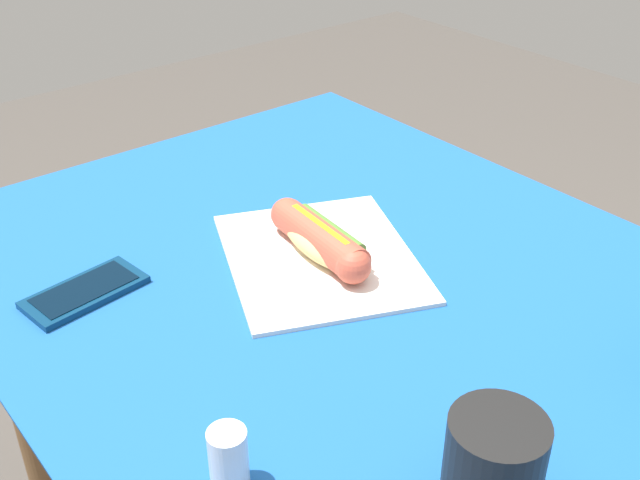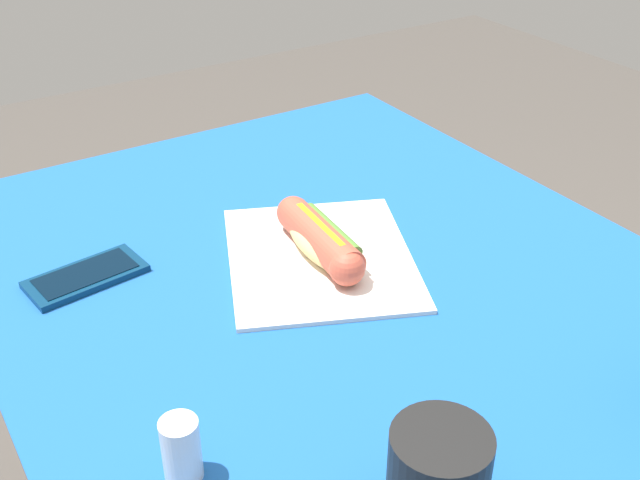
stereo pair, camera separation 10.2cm
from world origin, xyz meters
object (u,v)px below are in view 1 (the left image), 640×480
at_px(hot_dog, 321,240).
at_px(salt_shaker, 229,460).
at_px(cell_phone, 85,292).
at_px(drinking_cup, 493,469).

height_order(hot_dog, salt_shaker, salt_shaker).
relative_size(hot_dog, cell_phone, 1.33).
bearing_deg(cell_phone, salt_shaker, -3.95).
height_order(hot_dog, cell_phone, hot_dog).
bearing_deg(hot_dog, cell_phone, -113.14).
bearing_deg(drinking_cup, salt_shaker, -136.08).
xyz_separation_m(hot_dog, cell_phone, (-0.12, -0.28, -0.03)).
distance_m(hot_dog, cell_phone, 0.30).
distance_m(cell_phone, drinking_cup, 0.55).
xyz_separation_m(drinking_cup, salt_shaker, (-0.16, -0.16, -0.02)).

